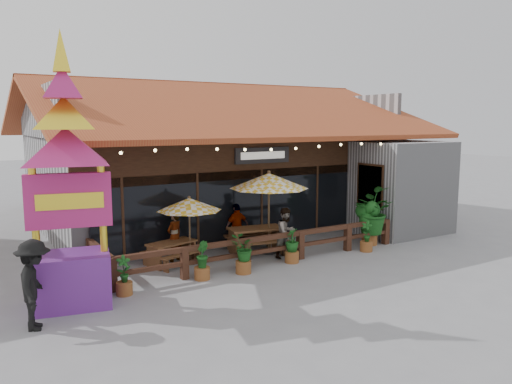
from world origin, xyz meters
TOP-DOWN VIEW (x-y plane):
  - ground at (0.00, 0.00)m, footprint 100.00×100.00m
  - restaurant_building at (0.26, 6.61)m, footprint 15.50×14.73m
  - patio_railing at (-2.25, -0.27)m, footprint 10.00×2.60m
  - umbrella_left at (-3.73, 0.86)m, footprint 2.51×2.51m
  - umbrella_right at (-0.97, 0.63)m, footprint 3.15×3.15m
  - picnic_table_left at (-4.26, 1.03)m, footprint 1.78×1.64m
  - picnic_table_right at (-1.34, 0.88)m, footprint 2.05×1.85m
  - thai_sign_tower at (-7.57, -1.00)m, footprint 3.02×3.02m
  - tropical_plant at (2.74, -0.27)m, footprint 1.76×1.87m
  - diner_a at (-4.02, 1.38)m, footprint 0.69×0.60m
  - diner_b at (-0.78, -0.11)m, footprint 0.94×0.82m
  - diner_c at (-1.65, 1.60)m, footprint 0.98×0.51m
  - pedestrian at (-8.54, -2.00)m, footprint 1.00×1.39m
  - planter_a at (-6.32, -0.89)m, footprint 0.42×0.42m
  - planter_b at (-4.09, -0.78)m, footprint 0.44×0.46m
  - planter_c at (-2.83, -0.88)m, footprint 0.76×0.69m
  - planter_d at (-0.97, -0.71)m, footprint 0.55×0.55m
  - planter_e at (1.98, -0.90)m, footprint 0.42×0.44m

SIDE VIEW (x-z plane):
  - ground at x=0.00m, z-range 0.00..0.00m
  - planter_a at x=-6.32m, z-range -0.08..0.94m
  - planter_e at x=1.98m, z-range -0.08..0.95m
  - picnic_table_left at x=-4.26m, z-range 0.13..0.84m
  - planter_b at x=-4.09m, z-range -0.05..1.03m
  - planter_d at x=-0.97m, z-range -0.02..1.07m
  - picnic_table_right at x=-1.34m, z-range 0.15..1.02m
  - patio_railing at x=-2.25m, z-range 0.15..1.07m
  - planter_c at x=-2.83m, z-range 0.07..1.19m
  - diner_a at x=-4.02m, z-range 0.00..1.60m
  - diner_c at x=-1.65m, z-range 0.00..1.60m
  - diner_b at x=-0.78m, z-range 0.00..1.63m
  - pedestrian at x=-8.54m, z-range 0.00..1.94m
  - tropical_plant at x=2.74m, z-range 0.15..2.21m
  - umbrella_left at x=-3.73m, z-range 0.79..2.91m
  - restaurant_building at x=0.26m, z-range -0.84..5.25m
  - umbrella_right at x=-0.97m, z-range 1.04..3.82m
  - thai_sign_tower at x=-7.57m, z-range 0.20..7.11m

